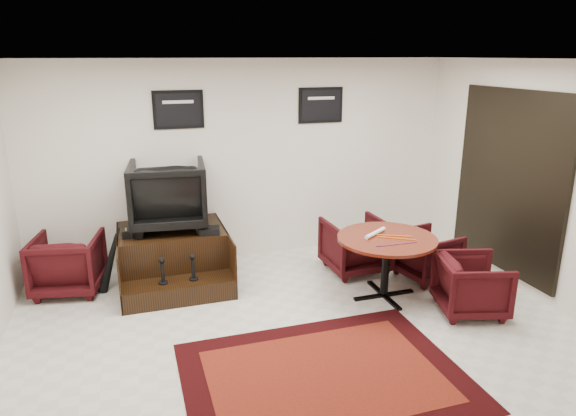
{
  "coord_description": "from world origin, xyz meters",
  "views": [
    {
      "loc": [
        -1.59,
        -4.45,
        2.84
      ],
      "look_at": [
        0.11,
        0.9,
        1.16
      ],
      "focal_mm": 32.0,
      "sensor_mm": 36.0,
      "label": 1
    }
  ],
  "objects_px": {
    "meeting_table": "(387,244)",
    "table_chair_back": "(355,243)",
    "table_chair_window": "(427,252)",
    "table_chair_corner": "(472,283)",
    "armchair_side": "(68,261)",
    "shine_chair": "(168,191)",
    "shine_podium": "(173,258)"
  },
  "relations": [
    {
      "from": "shine_chair",
      "to": "meeting_table",
      "type": "distance_m",
      "value": 2.81
    },
    {
      "from": "shine_podium",
      "to": "meeting_table",
      "type": "xyz_separation_m",
      "value": [
        2.39,
        -1.25,
        0.36
      ]
    },
    {
      "from": "armchair_side",
      "to": "table_chair_corner",
      "type": "relative_size",
      "value": 1.1
    },
    {
      "from": "table_chair_back",
      "to": "table_chair_corner",
      "type": "relative_size",
      "value": 1.1
    },
    {
      "from": "armchair_side",
      "to": "table_chair_corner",
      "type": "height_order",
      "value": "armchair_side"
    },
    {
      "from": "armchair_side",
      "to": "table_chair_window",
      "type": "relative_size",
      "value": 1.14
    },
    {
      "from": "shine_podium",
      "to": "table_chair_corner",
      "type": "distance_m",
      "value": 3.67
    },
    {
      "from": "table_chair_corner",
      "to": "armchair_side",
      "type": "bearing_deg",
      "value": 81.41
    },
    {
      "from": "meeting_table",
      "to": "shine_podium",
      "type": "bearing_deg",
      "value": 152.49
    },
    {
      "from": "shine_chair",
      "to": "table_chair_window",
      "type": "relative_size",
      "value": 1.37
    },
    {
      "from": "armchair_side",
      "to": "table_chair_window",
      "type": "height_order",
      "value": "armchair_side"
    },
    {
      "from": "meeting_table",
      "to": "table_chair_back",
      "type": "xyz_separation_m",
      "value": [
        -0.01,
        0.84,
        -0.28
      ]
    },
    {
      "from": "shine_podium",
      "to": "shine_chair",
      "type": "xyz_separation_m",
      "value": [
        -0.0,
        0.14,
        0.85
      ]
    },
    {
      "from": "shine_chair",
      "to": "table_chair_back",
      "type": "relative_size",
      "value": 1.2
    },
    {
      "from": "table_chair_back",
      "to": "table_chair_window",
      "type": "relative_size",
      "value": 1.14
    },
    {
      "from": "meeting_table",
      "to": "table_chair_back",
      "type": "bearing_deg",
      "value": 90.49
    },
    {
      "from": "table_chair_back",
      "to": "table_chair_corner",
      "type": "height_order",
      "value": "table_chair_back"
    },
    {
      "from": "meeting_table",
      "to": "table_chair_window",
      "type": "height_order",
      "value": "meeting_table"
    },
    {
      "from": "shine_podium",
      "to": "shine_chair",
      "type": "height_order",
      "value": "shine_chair"
    },
    {
      "from": "shine_chair",
      "to": "table_chair_corner",
      "type": "relative_size",
      "value": 1.32
    },
    {
      "from": "shine_chair",
      "to": "table_chair_window",
      "type": "height_order",
      "value": "shine_chair"
    },
    {
      "from": "armchair_side",
      "to": "shine_podium",
      "type": "bearing_deg",
      "value": -173.28
    },
    {
      "from": "meeting_table",
      "to": "armchair_side",
      "type": "bearing_deg",
      "value": 159.94
    },
    {
      "from": "meeting_table",
      "to": "table_chair_corner",
      "type": "relative_size",
      "value": 1.61
    },
    {
      "from": "shine_chair",
      "to": "table_chair_back",
      "type": "xyz_separation_m",
      "value": [
        2.39,
        -0.55,
        -0.77
      ]
    },
    {
      "from": "shine_chair",
      "to": "table_chair_window",
      "type": "xyz_separation_m",
      "value": [
        3.19,
        -1.05,
        -0.82
      ]
    },
    {
      "from": "shine_podium",
      "to": "table_chair_window",
      "type": "xyz_separation_m",
      "value": [
        3.19,
        -0.91,
        0.03
      ]
    },
    {
      "from": "table_chair_window",
      "to": "table_chair_corner",
      "type": "xyz_separation_m",
      "value": [
        -0.05,
        -0.99,
        0.01
      ]
    },
    {
      "from": "armchair_side",
      "to": "meeting_table",
      "type": "distance_m",
      "value": 3.91
    },
    {
      "from": "shine_chair",
      "to": "table_chair_corner",
      "type": "distance_m",
      "value": 3.83
    },
    {
      "from": "table_chair_corner",
      "to": "meeting_table",
      "type": "bearing_deg",
      "value": 64.8
    },
    {
      "from": "shine_podium",
      "to": "meeting_table",
      "type": "bearing_deg",
      "value": -27.51
    }
  ]
}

